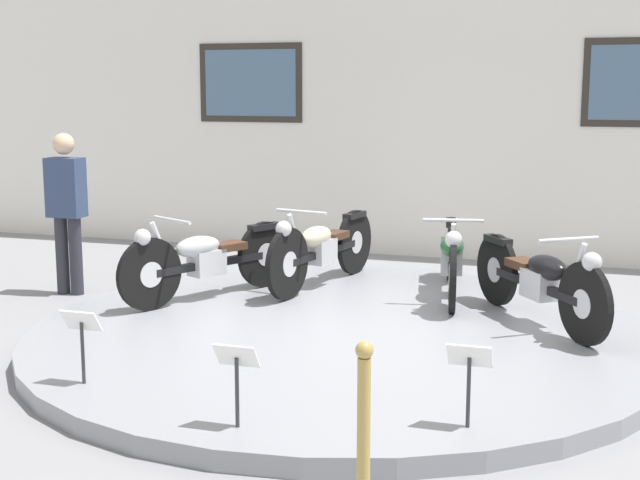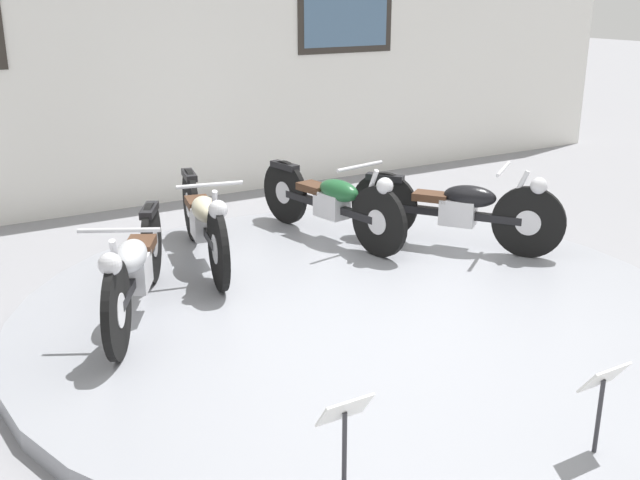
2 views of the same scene
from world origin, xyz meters
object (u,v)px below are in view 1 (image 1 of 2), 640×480
at_px(info_placard_front_centre, 237,367).
at_px(visitor_standing, 66,204).
at_px(info_placard_front_left, 82,331).
at_px(motorcycle_black, 540,279).
at_px(motorcycle_silver, 207,258).
at_px(info_placard_front_right, 469,367).
at_px(motorcycle_cream, 321,247).
at_px(motorcycle_green, 452,256).

distance_m(info_placard_front_centre, visitor_standing, 4.49).
bearing_deg(info_placard_front_left, motorcycle_black, 41.35).
bearing_deg(motorcycle_silver, info_placard_front_right, -41.37).
height_order(motorcycle_cream, info_placard_front_centre, motorcycle_cream).
relative_size(motorcycle_cream, visitor_standing, 1.21).
bearing_deg(motorcycle_green, motorcycle_silver, -159.55).
xyz_separation_m(motorcycle_green, info_placard_front_centre, (-0.65, -3.68, -0.02)).
distance_m(motorcycle_silver, info_placard_front_centre, 3.25).
bearing_deg(motorcycle_silver, info_placard_front_centre, -62.21).
distance_m(motorcycle_silver, visitor_standing, 1.73).
bearing_deg(motorcycle_black, motorcycle_cream, 159.61).
height_order(motorcycle_cream, motorcycle_black, motorcycle_cream).
xyz_separation_m(motorcycle_silver, motorcycle_cream, (0.87, 0.81, 0.01)).
xyz_separation_m(motorcycle_cream, visitor_standing, (-2.53, -0.54, 0.39)).
relative_size(info_placard_front_left, info_placard_front_centre, 1.00).
height_order(motorcycle_cream, info_placard_front_right, motorcycle_cream).
height_order(motorcycle_green, info_placard_front_left, motorcycle_green).
xyz_separation_m(motorcycle_cream, info_placard_front_left, (-0.64, -3.28, -0.03)).
relative_size(motorcycle_black, visitor_standing, 1.00).
height_order(info_placard_front_centre, visitor_standing, visitor_standing).
distance_m(motorcycle_black, info_placard_front_left, 3.74).
xyz_separation_m(motorcycle_silver, info_placard_front_right, (2.80, -2.47, -0.02)).
height_order(motorcycle_black, visitor_standing, visitor_standing).
height_order(motorcycle_cream, info_placard_front_left, motorcycle_cream).
bearing_deg(visitor_standing, motorcycle_silver, -9.12).
xyz_separation_m(motorcycle_black, info_placard_front_right, (-0.23, -2.47, -0.02)).
height_order(info_placard_front_centre, info_placard_front_right, same).
height_order(info_placard_front_left, visitor_standing, visitor_standing).
xyz_separation_m(info_placard_front_left, info_placard_front_right, (2.58, 0.00, 0.00)).
xyz_separation_m(motorcycle_silver, info_placard_front_centre, (1.52, -2.88, -0.02)).
distance_m(motorcycle_black, info_placard_front_centre, 3.26).
xyz_separation_m(motorcycle_cream, motorcycle_black, (2.17, -0.81, -0.01)).
height_order(motorcycle_black, info_placard_front_centre, motorcycle_black).
height_order(info_placard_front_left, info_placard_front_right, same).
height_order(motorcycle_green, motorcycle_black, motorcycle_black).
bearing_deg(info_placard_front_centre, info_placard_front_right, 17.51).
bearing_deg(motorcycle_silver, visitor_standing, 170.88).
distance_m(motorcycle_silver, info_placard_front_right, 3.74).
bearing_deg(info_placard_front_right, motorcycle_silver, 138.63).
xyz_separation_m(info_placard_front_left, visitor_standing, (-1.89, 2.74, 0.43)).
relative_size(motorcycle_cream, motorcycle_black, 1.21).
distance_m(info_placard_front_right, visitor_standing, 5.25).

